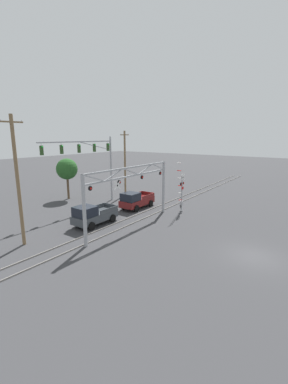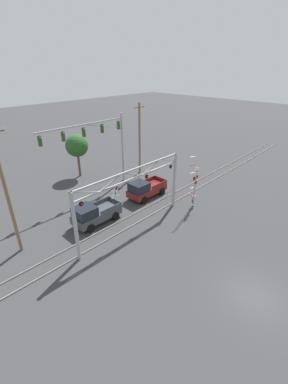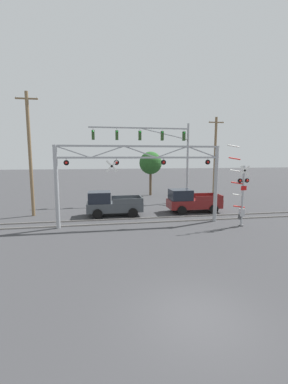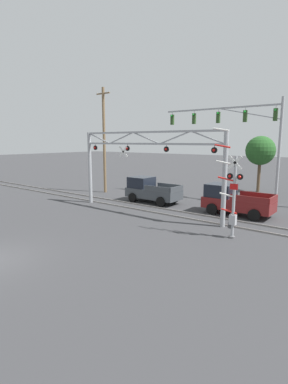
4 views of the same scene
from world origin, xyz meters
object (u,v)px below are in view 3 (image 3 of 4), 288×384
(crossing_signal_mast, at_px, (241,196))
(utility_pole_right, at_px, (215,158))
(traffic_signal_span, at_px, (162,146))
(background_tree_beyond_span, at_px, (151,163))
(crossing_gantry, at_px, (140,174))
(pickup_truck_lead, at_px, (111,204))
(pickup_truck_following, at_px, (191,201))
(utility_pole_left, at_px, (30,154))

(crossing_signal_mast, relative_size, utility_pole_right, 0.63)
(traffic_signal_span, relative_size, background_tree_beyond_span, 1.90)
(crossing_gantry, height_order, utility_pole_right, utility_pole_right)
(traffic_signal_span, relative_size, pickup_truck_lead, 2.30)
(crossing_signal_mast, relative_size, traffic_signal_span, 0.55)
(crossing_signal_mast, relative_size, background_tree_beyond_span, 1.04)
(traffic_signal_span, bearing_deg, pickup_truck_following, -74.71)
(crossing_gantry, distance_m, crossing_signal_mast, 7.74)
(background_tree_beyond_span, bearing_deg, crossing_gantry, -104.22)
(utility_pole_right, bearing_deg, crossing_signal_mast, -105.22)
(pickup_truck_following, height_order, utility_pole_left, utility_pole_left)
(crossing_gantry, xyz_separation_m, traffic_signal_span, (3.86, 9.09, 2.38))
(crossing_gantry, height_order, crossing_signal_mast, crossing_signal_mast)
(crossing_gantry, xyz_separation_m, crossing_signal_mast, (7.35, -1.76, -1.66))
(utility_pole_left, bearing_deg, pickup_truck_following, -3.71)
(crossing_signal_mast, bearing_deg, utility_pole_right, 74.78)
(pickup_truck_lead, bearing_deg, background_tree_beyond_span, 62.69)
(traffic_signal_span, xyz_separation_m, utility_pole_left, (-12.75, -4.57, -0.87))
(traffic_signal_span, height_order, pickup_truck_lead, traffic_signal_span)
(utility_pole_right, height_order, background_tree_beyond_span, utility_pole_right)
(crossing_gantry, bearing_deg, pickup_truck_lead, 121.99)
(crossing_gantry, xyz_separation_m, pickup_truck_lead, (-2.11, 3.38, -2.90))
(pickup_truck_following, bearing_deg, crossing_gantry, -146.20)
(crossing_signal_mast, bearing_deg, utility_pole_left, 158.86)
(background_tree_beyond_span, bearing_deg, crossing_signal_mast, -77.50)
(traffic_signal_span, bearing_deg, utility_pole_right, 3.19)
(pickup_truck_lead, bearing_deg, utility_pole_left, 170.43)
(crossing_gantry, distance_m, pickup_truck_following, 7.08)
(utility_pole_left, relative_size, utility_pole_right, 1.09)
(crossing_gantry, xyz_separation_m, background_tree_beyond_span, (3.71, 14.65, 0.37))
(crossing_gantry, distance_m, traffic_signal_span, 10.16)
(utility_pole_left, bearing_deg, crossing_gantry, -26.96)
(crossing_gantry, height_order, utility_pole_left, utility_pole_left)
(pickup_truck_lead, distance_m, pickup_truck_following, 7.48)
(background_tree_beyond_span, bearing_deg, utility_pole_left, -141.18)
(crossing_gantry, bearing_deg, pickup_truck_following, 33.80)
(utility_pole_left, height_order, background_tree_beyond_span, utility_pole_left)
(utility_pole_right, bearing_deg, pickup_truck_lead, -154.08)
(crossing_gantry, xyz_separation_m, utility_pole_right, (10.40, 9.46, 1.06))
(pickup_truck_lead, xyz_separation_m, utility_pole_left, (-6.77, 1.14, 4.41))
(utility_pole_left, bearing_deg, traffic_signal_span, 19.74)
(crossing_signal_mast, height_order, traffic_signal_span, traffic_signal_span)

